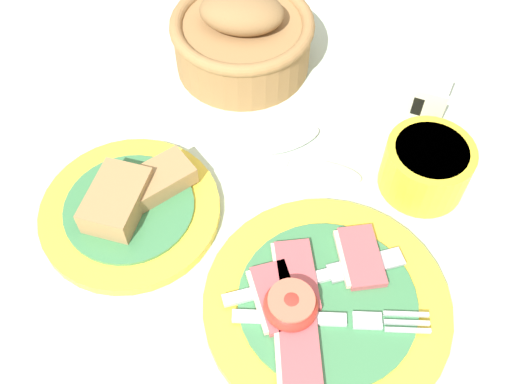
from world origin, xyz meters
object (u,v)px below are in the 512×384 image
Objects in this scene: breakfast_plate at (322,303)px; teaspoon_near_cup at (308,166)px; bread_plate at (132,203)px; bread_basket at (242,37)px; sugar_cup at (426,166)px; number_card at (419,100)px; teaspoon_by_saucer at (313,131)px.

breakfast_plate reaches higher than teaspoon_near_cup.
bread_basket is at bearing 88.84° from bread_plate.
bread_basket reaches higher than teaspoon_near_cup.
sugar_cup is at bearing 76.80° from breakfast_plate.
bread_basket is 0.23m from number_card.
number_card is (0.23, -0.00, -0.01)m from bread_basket.
teaspoon_by_saucer is at bearing 114.53° from breakfast_plate.
teaspoon_near_cup is at bearing 41.96° from bread_plate.
teaspoon_by_saucer is at bearing 54.03° from bread_plate.
number_card is (-0.03, 0.08, 0.01)m from sugar_cup.
sugar_cup is 0.56× the size of teaspoon_by_saucer.
teaspoon_by_saucer is 0.87× the size of teaspoon_near_cup.
bread_plate is 0.35m from number_card.
breakfast_plate is 0.17m from teaspoon_near_cup.
sugar_cup reaches higher than teaspoon_near_cup.
breakfast_plate is at bearing -51.25° from bread_basket.
bread_plate is 1.08× the size of bread_basket.
number_card is 0.13m from teaspoon_by_saucer.
bread_plate is 0.23m from teaspoon_by_saucer.
teaspoon_by_saucer is (0.13, -0.07, -0.04)m from bread_basket.
breakfast_plate is 1.35× the size of bread_basket.
bread_basket is at bearing 174.99° from number_card.
sugar_cup is 0.49× the size of teaspoon_near_cup.
breakfast_plate is 0.19m from sugar_cup.
sugar_cup is 0.28m from bread_basket.
bread_plate reaches higher than teaspoon_by_saucer.
number_card reaches higher than bread_plate.
bread_basket reaches higher than sugar_cup.
breakfast_plate is at bearing -103.20° from sugar_cup.
number_card is at bearing 159.55° from teaspoon_by_saucer.
teaspoon_near_cup is (-0.12, -0.04, -0.03)m from sugar_cup.
sugar_cup is at bearing -72.10° from number_card.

